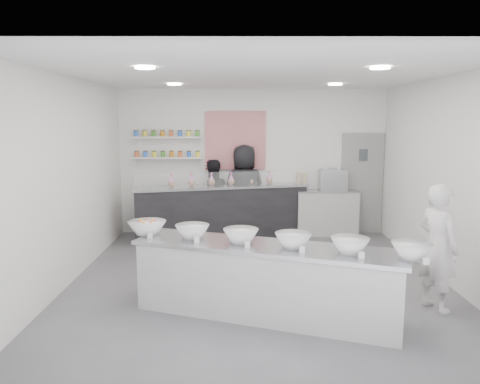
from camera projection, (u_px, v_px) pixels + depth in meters
name	position (u px, v px, depth m)	size (l,w,h in m)	color
floor	(258.00, 280.00, 7.00)	(6.00, 6.00, 0.00)	#515156
ceiling	(259.00, 74.00, 6.54)	(6.00, 6.00, 0.00)	white
back_wall	(252.00, 162.00, 9.74)	(5.50, 5.50, 0.00)	white
left_wall	(69.00, 181.00, 6.76)	(6.00, 6.00, 0.00)	white
right_wall	(448.00, 180.00, 6.78)	(6.00, 6.00, 0.00)	white
back_door	(362.00, 184.00, 9.78)	(0.88, 0.04, 2.10)	gray
pattern_panel	(235.00, 140.00, 9.64)	(1.25, 0.03, 1.20)	#AD0D1E
jar_shelf_lower	(167.00, 158.00, 9.62)	(1.45, 0.22, 0.04)	silver
jar_shelf_upper	(167.00, 137.00, 9.55)	(1.45, 0.22, 0.04)	silver
preserve_jars	(167.00, 144.00, 9.55)	(1.45, 0.10, 0.56)	#D86431
downlight_0	(145.00, 68.00, 5.55)	(0.24, 0.24, 0.02)	white
downlight_1	(380.00, 68.00, 5.56)	(0.24, 0.24, 0.02)	white
downlight_2	(174.00, 84.00, 8.12)	(0.24, 0.24, 0.02)	white
downlight_3	(335.00, 84.00, 8.13)	(0.24, 0.24, 0.02)	white
prep_counter	(266.00, 281.00, 5.64)	(3.26, 0.74, 0.89)	beige
back_bar	(222.00, 212.00, 9.44)	(3.48, 0.64, 1.08)	black
sneeze_guard	(225.00, 180.00, 9.04)	(3.43, 0.01, 0.29)	white
espresso_ledge	(327.00, 213.00, 9.68)	(1.26, 0.40, 0.94)	beige
espresso_machine	(333.00, 180.00, 9.58)	(0.54, 0.37, 0.41)	#93969E
cup_stacks	(301.00, 181.00, 9.58)	(0.24, 0.24, 0.37)	#D0CA8A
prep_bowls	(267.00, 238.00, 5.56)	(3.68, 0.53, 0.17)	white
label_cards	(286.00, 254.00, 5.07)	(3.31, 0.04, 0.07)	white
cookie_bags	(221.00, 179.00, 9.34)	(2.13, 0.13, 0.25)	#F074D4
woman_prep	(438.00, 248.00, 5.80)	(0.58, 0.38, 1.60)	white
staff_left	(212.00, 198.00, 9.65)	(0.76, 0.59, 1.57)	black
staff_right	(244.00, 190.00, 9.62)	(0.92, 0.60, 1.88)	black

